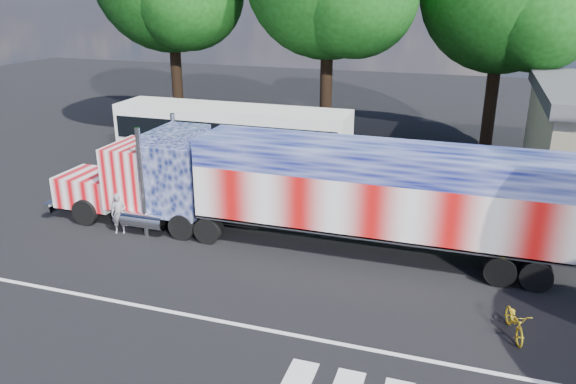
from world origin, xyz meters
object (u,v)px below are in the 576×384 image
(coach_bus, at_px, (232,140))
(bicycle, at_px, (515,321))
(semi_truck, at_px, (310,188))
(woman, at_px, (119,213))

(coach_bus, xyz_separation_m, bicycle, (13.10, -10.82, -1.38))
(semi_truck, distance_m, bicycle, 8.21)
(semi_truck, bearing_deg, coach_bus, 131.50)
(semi_truck, distance_m, coach_bus, 9.22)
(woman, bearing_deg, coach_bus, 57.91)
(coach_bus, height_order, woman, coach_bus)
(bicycle, bearing_deg, coach_bus, 128.15)
(semi_truck, relative_size, bicycle, 12.36)
(coach_bus, bearing_deg, woman, -98.39)
(semi_truck, height_order, coach_bus, semi_truck)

